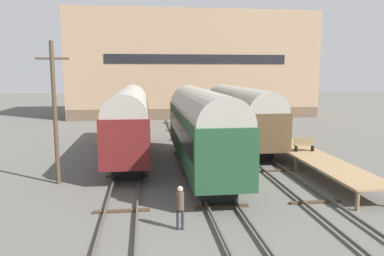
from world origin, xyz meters
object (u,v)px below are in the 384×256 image
Objects in this scene: train_car_brown at (239,113)px; bench at (304,144)px; person_worker at (180,203)px; utility_pole at (55,111)px; train_car_maroon at (130,118)px; train_car_green at (201,125)px.

bench is (2.58, -7.80, -1.37)m from train_car_brown.
person_worker is at bearing -134.80° from bench.
train_car_brown is at bearing 108.28° from bench.
bench is 0.17× the size of utility_pole.
utility_pole is (-15.90, -2.26, 2.71)m from bench.
utility_pole reaches higher than person_worker.
utility_pole reaches higher than train_car_brown.
train_car_maroon is 12.04× the size of bench.
train_car_green reaches higher than person_worker.
train_car_maroon is at bearing 130.87° from train_car_green.
train_car_green is 1.86× the size of utility_pole.
person_worker is 10.20m from utility_pole.
utility_pole is at bearing 131.19° from person_worker.
bench is at bearing -71.72° from train_car_brown.
train_car_green is at bearing 75.81° from person_worker.
train_car_maroon is at bearing 60.51° from utility_pole.
train_car_maroon is at bearing 100.00° from person_worker.
train_car_brown is (4.72, 8.62, -0.16)m from train_car_green.
train_car_maroon is 8.01m from utility_pole.
utility_pole is (-13.33, -10.06, 1.33)m from train_car_brown.
bench is at bearing 8.09° from utility_pole.
utility_pole is at bearing -142.95° from train_car_brown.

